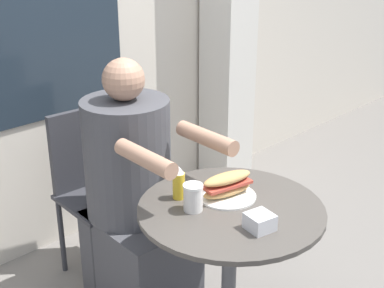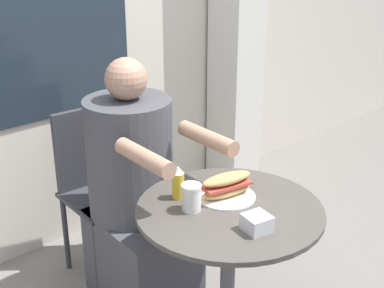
% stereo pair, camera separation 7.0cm
% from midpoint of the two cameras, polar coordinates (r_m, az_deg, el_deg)
% --- Properties ---
extents(lattice_pillar, '(0.27, 0.27, 2.40)m').
position_cam_midpoint_polar(lattice_pillar, '(3.54, 5.48, 13.80)').
color(lattice_pillar, beige).
rests_on(lattice_pillar, ground_plane).
extents(cafe_table, '(0.73, 0.73, 0.71)m').
position_cam_midpoint_polar(cafe_table, '(2.17, 4.85, -11.14)').
color(cafe_table, '#47423D').
rests_on(cafe_table, ground_plane).
extents(diner_chair, '(0.40, 0.40, 0.87)m').
position_cam_midpoint_polar(diner_chair, '(2.79, -9.46, -3.46)').
color(diner_chair, '#333338').
rests_on(diner_chair, ground_plane).
extents(seated_diner, '(0.42, 0.73, 1.20)m').
position_cam_midpoint_polar(seated_diner, '(2.53, -5.13, -6.29)').
color(seated_diner, '#424247').
rests_on(seated_diner, ground_plane).
extents(sandwich_on_plate, '(0.23, 0.23, 0.10)m').
position_cam_midpoint_polar(sandwich_on_plate, '(2.13, 4.65, -4.65)').
color(sandwich_on_plate, white).
rests_on(sandwich_on_plate, cafe_table).
extents(drink_cup, '(0.08, 0.08, 0.11)m').
position_cam_midpoint_polar(drink_cup, '(2.03, 0.94, -5.72)').
color(drink_cup, silver).
rests_on(drink_cup, cafe_table).
extents(napkin_box, '(0.11, 0.11, 0.06)m').
position_cam_midpoint_polar(napkin_box, '(1.93, 7.98, -8.35)').
color(napkin_box, silver).
rests_on(napkin_box, cafe_table).
extents(condiment_bottle, '(0.05, 0.05, 0.14)m').
position_cam_midpoint_polar(condiment_bottle, '(2.11, -0.54, -4.14)').
color(condiment_bottle, gold).
rests_on(condiment_bottle, cafe_table).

